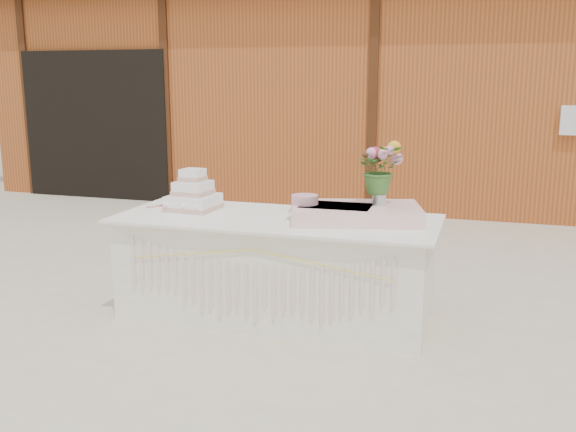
% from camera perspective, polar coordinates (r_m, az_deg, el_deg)
% --- Properties ---
extents(ground, '(80.00, 80.00, 0.00)m').
position_cam_1_polar(ground, '(4.99, -1.05, -8.81)').
color(ground, beige).
rests_on(ground, ground).
extents(barn, '(12.60, 4.60, 3.30)m').
position_cam_1_polar(barn, '(10.52, 9.46, 11.32)').
color(barn, '#A65022').
rests_on(barn, ground).
extents(cake_table, '(2.40, 1.00, 0.77)m').
position_cam_1_polar(cake_table, '(4.86, -1.08, -4.56)').
color(cake_table, white).
rests_on(cake_table, ground).
extents(wedding_cake, '(0.38, 0.38, 0.32)m').
position_cam_1_polar(wedding_cake, '(5.09, -8.42, 1.78)').
color(wedding_cake, white).
rests_on(wedding_cake, cake_table).
extents(pink_cake_stand, '(0.25, 0.25, 0.18)m').
position_cam_1_polar(pink_cake_stand, '(4.68, 1.50, 0.90)').
color(pink_cake_stand, white).
rests_on(pink_cake_stand, cake_table).
extents(satin_runner, '(1.02, 0.75, 0.12)m').
position_cam_1_polar(satin_runner, '(4.66, 6.05, 0.25)').
color(satin_runner, '#FFD5CD').
rests_on(satin_runner, cake_table).
extents(flower_vase, '(0.10, 0.10, 0.13)m').
position_cam_1_polar(flower_vase, '(4.67, 8.12, 1.77)').
color(flower_vase, silver).
rests_on(flower_vase, satin_runner).
extents(bouquet, '(0.39, 0.36, 0.35)m').
position_cam_1_polar(bouquet, '(4.63, 8.21, 4.74)').
color(bouquet, '#3A692A').
rests_on(bouquet, flower_vase).
extents(loose_flowers, '(0.22, 0.35, 0.02)m').
position_cam_1_polar(loose_flowers, '(5.19, -11.94, 0.72)').
color(loose_flowers, '#CA7B94').
rests_on(loose_flowers, cake_table).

